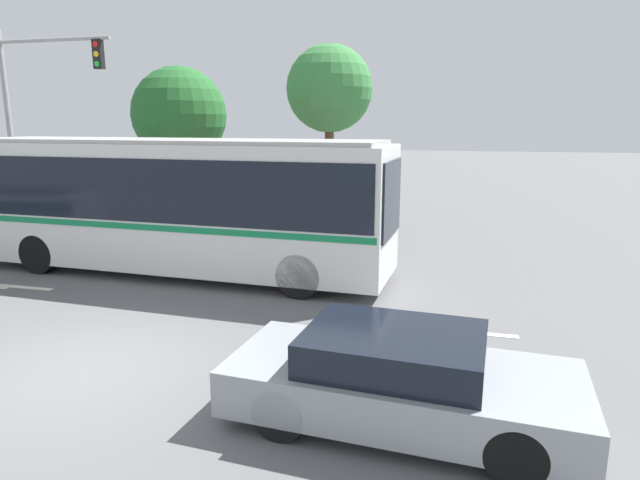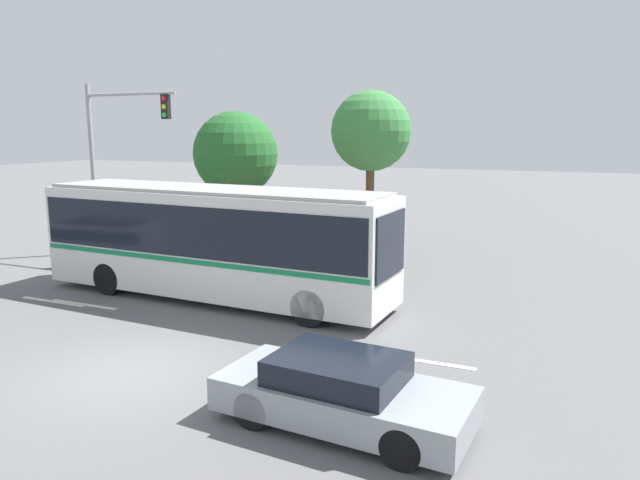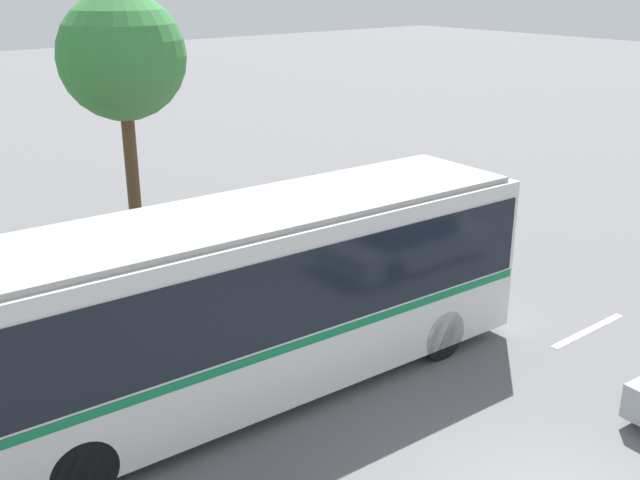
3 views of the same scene
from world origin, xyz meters
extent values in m
cube|color=silver|center=(-1.49, 5.48, 1.76)|extent=(11.20, 2.99, 3.01)
cube|color=black|center=(-1.49, 5.48, 2.24)|extent=(10.98, 3.02, 1.45)
cube|color=#147A47|center=(-1.49, 5.48, 1.40)|extent=(11.09, 3.01, 0.14)
cube|color=black|center=(4.07, 5.24, 2.12)|extent=(0.15, 2.13, 1.69)
cube|color=#959592|center=(-1.49, 5.48, 3.31)|extent=(10.74, 2.77, 0.10)
cylinder|color=black|center=(2.32, 6.42, 0.50)|extent=(1.01, 0.34, 1.00)
cylinder|color=black|center=(2.23, 4.21, 0.50)|extent=(1.01, 0.34, 1.00)
cylinder|color=black|center=(-4.66, 6.72, 0.50)|extent=(1.01, 0.34, 1.00)
cylinder|color=black|center=(-4.76, 4.52, 0.50)|extent=(1.01, 0.34, 1.00)
cube|color=#286028|center=(-1.35, 10.90, 0.59)|extent=(8.10, 1.16, 1.18)
cube|color=#CC3351|center=(-1.35, 10.90, 1.45)|extent=(7.94, 1.10, 0.54)
cylinder|color=brown|center=(0.60, 13.89, 1.92)|extent=(0.35, 0.35, 3.84)
sphere|color=#387F3D|center=(0.60, 13.89, 5.01)|extent=(3.26, 3.26, 3.26)
cube|color=silver|center=(5.48, 3.02, 0.01)|extent=(2.40, 0.16, 0.01)
camera|label=1|loc=(5.47, -6.68, 3.76)|focal=30.45mm
camera|label=2|loc=(8.30, -9.17, 5.02)|focal=33.06mm
camera|label=3|loc=(-7.61, -4.36, 7.05)|focal=41.91mm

